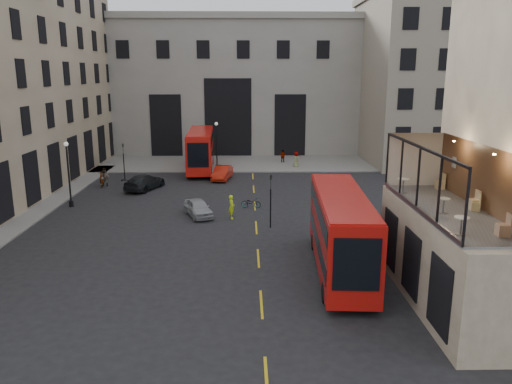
{
  "coord_description": "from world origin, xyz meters",
  "views": [
    {
      "loc": [
        -2.68,
        -21.65,
        10.63
      ],
      "look_at": [
        -2.05,
        10.29,
        3.0
      ],
      "focal_mm": 35.0,
      "sensor_mm": 36.0,
      "label": 1
    }
  ],
  "objects_px": {
    "car_c": "(145,182)",
    "cafe_chair_c": "(475,206)",
    "street_lamp_a": "(69,178)",
    "pedestrian_a": "(105,177)",
    "cyclist": "(232,207)",
    "cafe_table_near": "(461,223)",
    "bicycle": "(251,203)",
    "bus_near": "(341,229)",
    "cafe_chair_d": "(440,184)",
    "pedestrian_b": "(197,161)",
    "traffic_light_far": "(124,157)",
    "cafe_table_mid": "(444,203)",
    "cafe_table_far": "(403,183)",
    "pedestrian_e": "(101,179)",
    "cafe_chair_a": "(503,229)",
    "car_b": "(222,173)",
    "pedestrian_c": "(283,157)",
    "pedestrian_d": "(296,160)",
    "traffic_light_near": "(271,194)",
    "bus_far": "(201,148)",
    "cafe_chair_b": "(474,204)",
    "car_a": "(198,208)",
    "street_lamp_b": "(217,148)"
  },
  "relations": [
    {
      "from": "bicycle",
      "to": "traffic_light_far",
      "type": "bearing_deg",
      "value": 62.68
    },
    {
      "from": "car_a",
      "to": "cyclist",
      "type": "distance_m",
      "value": 2.68
    },
    {
      "from": "car_b",
      "to": "pedestrian_c",
      "type": "bearing_deg",
      "value": 63.19
    },
    {
      "from": "car_a",
      "to": "cafe_table_mid",
      "type": "relative_size",
      "value": 5.6
    },
    {
      "from": "pedestrian_a",
      "to": "bus_far",
      "type": "bearing_deg",
      "value": 47.31
    },
    {
      "from": "traffic_light_near",
      "to": "bicycle",
      "type": "distance_m",
      "value": 5.91
    },
    {
      "from": "bicycle",
      "to": "cafe_chair_a",
      "type": "xyz_separation_m",
      "value": [
        9.36,
        -21.2,
        4.45
      ]
    },
    {
      "from": "car_c",
      "to": "cafe_chair_c",
      "type": "distance_m",
      "value": 31.63
    },
    {
      "from": "pedestrian_b",
      "to": "cafe_chair_c",
      "type": "bearing_deg",
      "value": -96.88
    },
    {
      "from": "street_lamp_b",
      "to": "cafe_table_mid",
      "type": "height_order",
      "value": "street_lamp_b"
    },
    {
      "from": "traffic_light_near",
      "to": "pedestrian_a",
      "type": "xyz_separation_m",
      "value": [
        -15.27,
        13.53,
        -1.52
      ]
    },
    {
      "from": "bus_near",
      "to": "cafe_chair_b",
      "type": "xyz_separation_m",
      "value": [
        5.23,
        -3.89,
        2.4
      ]
    },
    {
      "from": "bicycle",
      "to": "traffic_light_near",
      "type": "bearing_deg",
      "value": -153.79
    },
    {
      "from": "cyclist",
      "to": "cafe_table_near",
      "type": "height_order",
      "value": "cafe_table_near"
    },
    {
      "from": "car_c",
      "to": "bicycle",
      "type": "distance_m",
      "value": 11.94
    },
    {
      "from": "street_lamp_a",
      "to": "cafe_table_mid",
      "type": "distance_m",
      "value": 29.7
    },
    {
      "from": "bus_far",
      "to": "cafe_chair_a",
      "type": "distance_m",
      "value": 40.03
    },
    {
      "from": "car_a",
      "to": "car_c",
      "type": "bearing_deg",
      "value": 101.21
    },
    {
      "from": "car_a",
      "to": "cafe_chair_b",
      "type": "bearing_deg",
      "value": -68.74
    },
    {
      "from": "bus_near",
      "to": "cafe_chair_d",
      "type": "xyz_separation_m",
      "value": [
        5.27,
        0.2,
        2.39
      ]
    },
    {
      "from": "car_c",
      "to": "cafe_chair_c",
      "type": "bearing_deg",
      "value": 150.39
    },
    {
      "from": "bus_near",
      "to": "cafe_chair_d",
      "type": "height_order",
      "value": "cafe_chair_d"
    },
    {
      "from": "bus_far",
      "to": "pedestrian_c",
      "type": "relative_size",
      "value": 6.86
    },
    {
      "from": "pedestrian_a",
      "to": "cafe_table_mid",
      "type": "xyz_separation_m",
      "value": [
        22.27,
        -26.14,
        4.15
      ]
    },
    {
      "from": "traffic_light_far",
      "to": "pedestrian_d",
      "type": "relative_size",
      "value": 2.04
    },
    {
      "from": "car_c",
      "to": "cafe_chair_a",
      "type": "bearing_deg",
      "value": 145.82
    },
    {
      "from": "pedestrian_b",
      "to": "cafe_table_far",
      "type": "xyz_separation_m",
      "value": [
        13.69,
        -30.62,
        4.1
      ]
    },
    {
      "from": "cafe_chair_c",
      "to": "traffic_light_near",
      "type": "bearing_deg",
      "value": 125.16
    },
    {
      "from": "bus_near",
      "to": "pedestrian_d",
      "type": "distance_m",
      "value": 30.97
    },
    {
      "from": "bus_far",
      "to": "cafe_table_near",
      "type": "height_order",
      "value": "cafe_table_near"
    },
    {
      "from": "cafe_table_near",
      "to": "cyclist",
      "type": "bearing_deg",
      "value": 117.42
    },
    {
      "from": "car_b",
      "to": "cyclist",
      "type": "distance_m",
      "value": 14.2
    },
    {
      "from": "cafe_table_mid",
      "to": "cafe_chair_a",
      "type": "bearing_deg",
      "value": -71.88
    },
    {
      "from": "pedestrian_c",
      "to": "pedestrian_a",
      "type": "bearing_deg",
      "value": 36.3
    },
    {
      "from": "street_lamp_a",
      "to": "pedestrian_a",
      "type": "relative_size",
      "value": 2.95
    },
    {
      "from": "street_lamp_b",
      "to": "street_lamp_a",
      "type": "bearing_deg",
      "value": -124.51
    },
    {
      "from": "pedestrian_e",
      "to": "cafe_chair_a",
      "type": "height_order",
      "value": "cafe_chair_a"
    },
    {
      "from": "bus_far",
      "to": "traffic_light_far",
      "type": "bearing_deg",
      "value": -143.68
    },
    {
      "from": "bicycle",
      "to": "cafe_chair_b",
      "type": "bearing_deg",
      "value": -137.72
    },
    {
      "from": "pedestrian_b",
      "to": "cafe_chair_b",
      "type": "distance_m",
      "value": 37.66
    },
    {
      "from": "car_b",
      "to": "cyclist",
      "type": "xyz_separation_m",
      "value": [
        1.35,
        -14.13,
        0.21
      ]
    },
    {
      "from": "car_c",
      "to": "cafe_chair_d",
      "type": "distance_m",
      "value": 28.48
    },
    {
      "from": "cyclist",
      "to": "pedestrian_a",
      "type": "distance_m",
      "value": 16.77
    },
    {
      "from": "car_a",
      "to": "cafe_table_mid",
      "type": "xyz_separation_m",
      "value": [
        12.37,
        -15.65,
        4.4
      ]
    },
    {
      "from": "traffic_light_near",
      "to": "cafe_chair_a",
      "type": "relative_size",
      "value": 4.32
    },
    {
      "from": "traffic_light_far",
      "to": "street_lamp_b",
      "type": "distance_m",
      "value": 10.82
    },
    {
      "from": "cafe_table_far",
      "to": "bus_near",
      "type": "bearing_deg",
      "value": 168.84
    },
    {
      "from": "cyclist",
      "to": "cafe_chair_c",
      "type": "distance_m",
      "value": 18.89
    },
    {
      "from": "street_lamp_a",
      "to": "pedestrian_b",
      "type": "relative_size",
      "value": 2.7
    },
    {
      "from": "pedestrian_b",
      "to": "cafe_chair_c",
      "type": "height_order",
      "value": "cafe_chair_c"
    }
  ]
}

